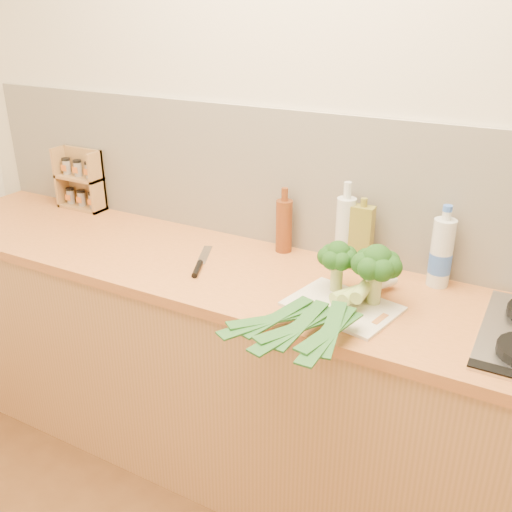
# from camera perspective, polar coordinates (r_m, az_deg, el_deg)

# --- Properties ---
(room_shell) EXTENTS (3.50, 3.50, 3.50)m
(room_shell) POSITION_cam_1_polar(r_m,az_deg,el_deg) (2.19, 4.77, 7.28)
(room_shell) COLOR beige
(room_shell) RESTS_ON ground
(counter) EXTENTS (3.20, 0.62, 0.90)m
(counter) POSITION_cam_1_polar(r_m,az_deg,el_deg) (2.28, 1.08, -12.20)
(counter) COLOR #BB834E
(counter) RESTS_ON ground
(chopping_board) EXTENTS (0.38, 0.31, 0.01)m
(chopping_board) POSITION_cam_1_polar(r_m,az_deg,el_deg) (1.86, 8.62, -4.99)
(chopping_board) COLOR beige
(chopping_board) RESTS_ON counter
(broccoli_left) EXTENTS (0.13, 0.14, 0.18)m
(broccoli_left) POSITION_cam_1_polar(r_m,az_deg,el_deg) (1.90, 8.19, -0.11)
(broccoli_left) COLOR #A0AD65
(broccoli_left) RESTS_ON chopping_board
(broccoli_right) EXTENTS (0.16, 0.16, 0.20)m
(broccoli_right) POSITION_cam_1_polar(r_m,az_deg,el_deg) (1.83, 11.97, -0.82)
(broccoli_right) COLOR #A0AD65
(broccoli_right) RESTS_ON chopping_board
(leek_front) EXTENTS (0.37, 0.62, 0.04)m
(leek_front) POSITION_cam_1_polar(r_m,az_deg,el_deg) (1.84, 7.74, -4.28)
(leek_front) COLOR white
(leek_front) RESTS_ON chopping_board
(leek_mid) EXTENTS (0.22, 0.63, 0.04)m
(leek_mid) POSITION_cam_1_polar(r_m,az_deg,el_deg) (1.79, 8.42, -4.61)
(leek_mid) COLOR white
(leek_mid) RESTS_ON chopping_board
(leek_back) EXTENTS (0.10, 0.63, 0.04)m
(leek_back) POSITION_cam_1_polar(r_m,az_deg,el_deg) (1.76, 9.75, -4.46)
(leek_back) COLOR white
(leek_back) RESTS_ON chopping_board
(chefs_knife) EXTENTS (0.14, 0.28, 0.02)m
(chefs_knife) POSITION_cam_1_polar(r_m,az_deg,el_deg) (2.12, -5.70, -0.92)
(chefs_knife) COLOR silver
(chefs_knife) RESTS_ON counter
(spice_rack) EXTENTS (0.24, 0.09, 0.28)m
(spice_rack) POSITION_cam_1_polar(r_m,az_deg,el_deg) (2.82, -17.03, 7.04)
(spice_rack) COLOR #A87B48
(spice_rack) RESTS_ON counter
(oil_tin) EXTENTS (0.08, 0.05, 0.27)m
(oil_tin) POSITION_cam_1_polar(r_m,az_deg,el_deg) (2.09, 10.47, 1.83)
(oil_tin) COLOR olive
(oil_tin) RESTS_ON counter
(glass_bottle) EXTENTS (0.07, 0.07, 0.32)m
(glass_bottle) POSITION_cam_1_polar(r_m,az_deg,el_deg) (2.11, 8.87, 2.50)
(glass_bottle) COLOR silver
(glass_bottle) RESTS_ON counter
(amber_bottle) EXTENTS (0.06, 0.06, 0.26)m
(amber_bottle) POSITION_cam_1_polar(r_m,az_deg,el_deg) (2.22, 2.82, 3.12)
(amber_bottle) COLOR #663013
(amber_bottle) RESTS_ON counter
(water_bottle) EXTENTS (0.08, 0.08, 0.27)m
(water_bottle) POSITION_cam_1_polar(r_m,az_deg,el_deg) (2.04, 18.02, 0.13)
(water_bottle) COLOR silver
(water_bottle) RESTS_ON counter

